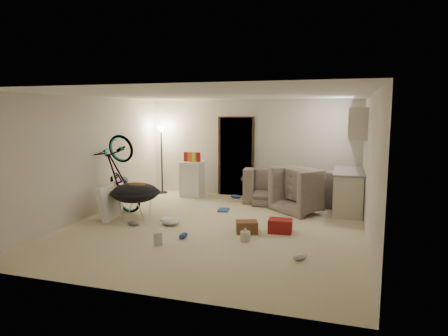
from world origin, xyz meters
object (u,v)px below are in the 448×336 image
(floor_lamp, at_px, (161,145))
(sofa, at_px, (290,190))
(bicycle, at_px, (120,193))
(armchair, at_px, (309,194))
(saucer_chair, at_px, (135,197))
(kitchen_counter, at_px, (348,192))
(drink_case_b, at_px, (280,226))
(mini_fridge, at_px, (192,179))
(tv_box, at_px, (111,201))
(juicer, at_px, (245,236))
(drink_case_a, at_px, (247,227))

(floor_lamp, bearing_deg, sofa, -3.27)
(floor_lamp, distance_m, bicycle, 2.44)
(bicycle, bearing_deg, armchair, -64.15)
(bicycle, height_order, saucer_chair, bicycle)
(kitchen_counter, distance_m, drink_case_b, 2.34)
(floor_lamp, distance_m, saucer_chair, 2.73)
(mini_fridge, bearing_deg, saucer_chair, -100.10)
(floor_lamp, height_order, sofa, floor_lamp)
(saucer_chair, xyz_separation_m, drink_case_b, (3.05, -0.14, -0.31))
(mini_fridge, height_order, tv_box, mini_fridge)
(floor_lamp, xyz_separation_m, juicer, (3.17, -3.33, -1.21))
(mini_fridge, height_order, drink_case_b, mini_fridge)
(floor_lamp, bearing_deg, armchair, -11.21)
(kitchen_counter, xyz_separation_m, sofa, (-1.33, 0.45, -0.12))
(juicer, bearing_deg, kitchen_counter, 58.31)
(juicer, bearing_deg, drink_case_a, 100.90)
(floor_lamp, xyz_separation_m, saucer_chair, (0.61, -2.51, -0.87))
(armchair, bearing_deg, drink_case_a, 108.41)
(drink_case_b, xyz_separation_m, juicer, (-0.49, -0.69, -0.02))
(kitchen_counter, bearing_deg, mini_fridge, 172.01)
(kitchen_counter, bearing_deg, juicer, -121.69)
(sofa, xyz_separation_m, tv_box, (-3.40, -2.43, 0.03))
(armchair, height_order, mini_fridge, mini_fridge)
(bicycle, height_order, mini_fridge, bicycle)
(kitchen_counter, relative_size, juicer, 6.06)
(mini_fridge, bearing_deg, tv_box, -110.77)
(kitchen_counter, distance_m, juicer, 3.17)
(mini_fridge, bearing_deg, juicer, -58.07)
(drink_case_b, relative_size, juicer, 1.71)
(floor_lamp, xyz_separation_m, drink_case_b, (3.66, -2.65, -1.18))
(armchair, relative_size, saucer_chair, 1.07)
(floor_lamp, relative_size, saucer_chair, 1.75)
(floor_lamp, relative_size, bicycle, 1.04)
(tv_box, bearing_deg, kitchen_counter, 9.21)
(sofa, bearing_deg, armchair, 126.36)
(mini_fridge, xyz_separation_m, drink_case_a, (2.17, -2.76, -0.34))
(sofa, xyz_separation_m, drink_case_b, (0.16, -2.45, -0.19))
(armchair, relative_size, drink_case_a, 2.89)
(saucer_chair, xyz_separation_m, drink_case_a, (2.47, -0.35, -0.33))
(floor_lamp, bearing_deg, mini_fridge, -6.27)
(bicycle, xyz_separation_m, mini_fridge, (0.81, 2.19, -0.01))
(saucer_chair, distance_m, juicer, 2.71)
(kitchen_counter, relative_size, drink_case_a, 3.91)
(drink_case_a, relative_size, drink_case_b, 0.91)
(kitchen_counter, height_order, saucer_chair, kitchen_counter)
(armchair, height_order, drink_case_b, armchair)
(sofa, height_order, drink_case_b, sofa)
(drink_case_b, bearing_deg, drink_case_a, -163.19)
(kitchen_counter, xyz_separation_m, mini_fridge, (-3.92, 0.55, 0.01))
(armchair, bearing_deg, floor_lamp, 30.84)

